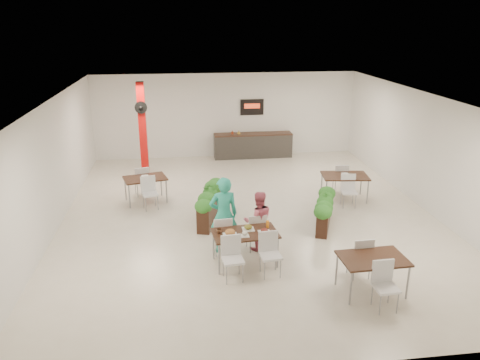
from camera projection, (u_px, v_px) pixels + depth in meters
name	position (u px, v px, depth m)	size (l,w,h in m)	color
ground	(249.00, 215.00, 12.84)	(12.00, 12.00, 0.00)	beige
room_shell	(249.00, 145.00, 12.18)	(10.10, 12.10, 3.22)	white
red_column	(143.00, 129.00, 15.48)	(0.40, 0.41, 3.20)	#B30D0B
service_counter	(253.00, 145.00, 18.10)	(3.00, 0.64, 2.20)	#2F2C2A
main_table	(245.00, 237.00, 10.12)	(1.47, 1.73, 0.92)	black
diner_man	(224.00, 215.00, 10.60)	(0.66, 0.43, 1.81)	teal
diner_woman	(258.00, 221.00, 10.76)	(0.69, 0.54, 1.42)	#DE627A
planter_left	(210.00, 202.00, 12.41)	(0.83, 1.94, 1.05)	black
planter_right	(325.00, 208.00, 12.07)	(0.91, 1.70, 0.93)	black
side_table_a	(145.00, 181.00, 13.60)	(1.36, 1.67, 0.92)	black
side_table_b	(345.00, 179.00, 13.80)	(1.42, 1.66, 0.92)	black
side_table_c	(373.00, 263.00, 9.06)	(1.30, 1.64, 0.92)	black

